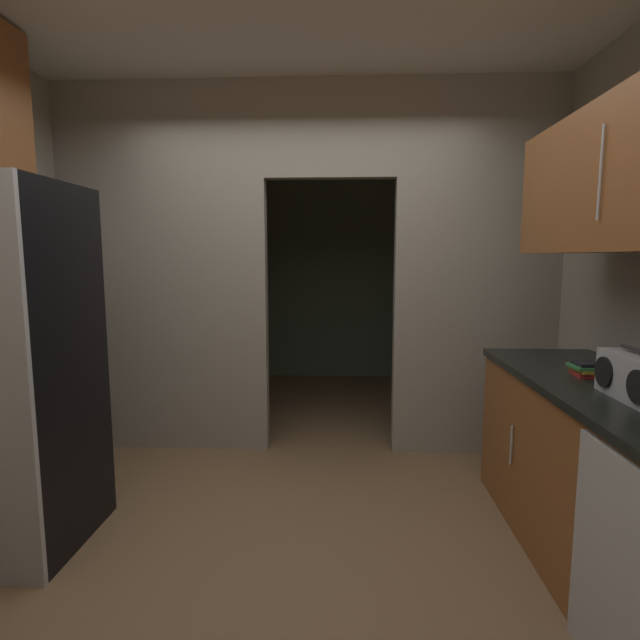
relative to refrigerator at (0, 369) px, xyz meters
name	(u,v)px	position (x,y,z in m)	size (l,w,h in m)	color
ground	(285,560)	(1.47, -0.10, -0.94)	(20.00, 20.00, 0.00)	brown
kitchen_overhead_slab	(290,2)	(1.47, 0.34, 1.88)	(4.16, 6.94, 0.06)	silver
kitchen_partition	(301,261)	(1.42, 1.37, 0.54)	(3.76, 0.12, 2.78)	#9E998C
adjoining_room_shell	(318,267)	(1.47, 3.11, 0.46)	(3.76, 2.47, 2.78)	slate
refrigerator	(0,369)	(0.00, 0.00, 0.00)	(0.78, 0.75, 1.87)	black
lower_cabinet_run	(619,490)	(3.01, -0.20, -0.48)	(0.68, 2.10, 0.91)	brown
dishwasher	(615,578)	(2.68, -0.79, -0.51)	(0.02, 0.56, 0.85)	#B7BABC
boombox	(639,379)	(2.98, -0.33, 0.07)	(0.17, 0.42, 0.22)	#B2B2B7
book_stack	(585,369)	(2.97, 0.11, 0.01)	(0.13, 0.15, 0.07)	red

